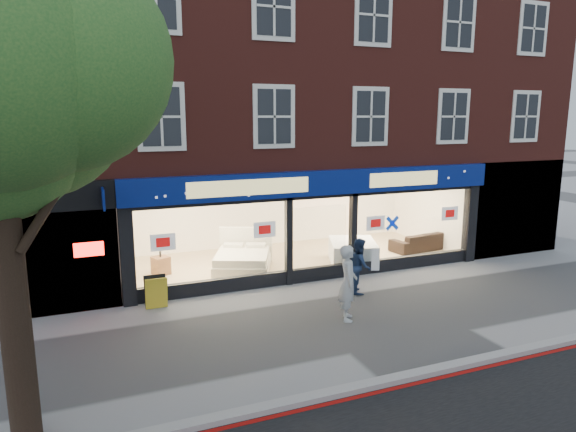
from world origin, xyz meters
TOP-DOWN VIEW (x-y plane):
  - ground at (0.00, 0.00)m, footprint 120.00×120.00m
  - kerb_line at (0.00, -3.10)m, footprint 60.00×0.10m
  - kerb_stone at (0.00, -2.90)m, footprint 60.00×0.25m
  - showroom_floor at (0.00, 5.25)m, footprint 11.00×4.50m
  - building at (-0.02, 6.93)m, footprint 19.00×8.26m
  - display_bed at (-1.95, 4.63)m, footprint 2.35×2.54m
  - bedside_table at (-4.40, 5.08)m, footprint 0.58×0.58m
  - mattress_stack at (1.60, 4.00)m, footprint 1.99×2.21m
  - sofa at (4.60, 4.53)m, footprint 2.24×1.11m
  - a_board at (-4.90, 2.54)m, footprint 0.56×0.37m
  - pedestrian_grey at (-0.74, 0.07)m, footprint 0.67×0.79m
  - pedestrian_blue at (0.49, 1.66)m, footprint 0.81×0.90m

SIDE VIEW (x-z plane):
  - ground at x=0.00m, z-range 0.00..0.00m
  - kerb_line at x=0.00m, z-range 0.00..0.01m
  - showroom_floor at x=0.00m, z-range 0.00..0.10m
  - kerb_stone at x=0.00m, z-range 0.00..0.12m
  - bedside_table at x=-4.40m, z-range 0.10..0.65m
  - sofa at x=4.60m, z-range 0.10..0.73m
  - display_bed at x=-1.95m, z-range -0.15..1.00m
  - a_board at x=-4.90m, z-range 0.00..0.85m
  - mattress_stack at x=1.60m, z-range 0.10..0.81m
  - pedestrian_blue at x=0.49m, z-range 0.00..1.53m
  - pedestrian_grey at x=-0.74m, z-range 0.00..1.84m
  - building at x=-0.02m, z-range 1.52..11.82m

